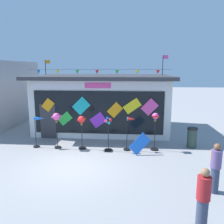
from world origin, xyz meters
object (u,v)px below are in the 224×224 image
wind_spinner_center_left (82,124)px  wind_spinner_right (129,130)px  wind_spinner_far_left (38,126)px  wind_spinner_left (57,120)px  trash_bin (192,137)px  kite_shop_building (103,102)px  wind_spinner_far_right (155,123)px  display_kite_on_ground (140,144)px  person_mid_plaza (203,199)px  wind_spinner_center_right (108,131)px  person_near_camera (215,167)px

wind_spinner_center_left → wind_spinner_right: bearing=-0.8°
wind_spinner_center_left → wind_spinner_far_left: bearing=178.7°
wind_spinner_left → trash_bin: 6.95m
wind_spinner_center_left → wind_spinner_left: bearing=179.2°
kite_shop_building → wind_spinner_far_right: bearing=-52.0°
wind_spinner_center_left → wind_spinner_far_right: 3.63m
kite_shop_building → wind_spinner_left: (-1.88, -3.95, -0.33)m
wind_spinner_center_left → display_kite_on_ground: 3.03m
wind_spinner_far_right → person_mid_plaza: 5.81m
display_kite_on_ground → kite_shop_building: bearing=116.5°
kite_shop_building → wind_spinner_center_left: (-0.62, -3.97, -0.50)m
wind_spinner_far_left → wind_spinner_center_left: 2.24m
wind_spinner_center_right → person_near_camera: size_ratio=1.03×
wind_spinner_left → wind_spinner_center_right: wind_spinner_left is taller
person_mid_plaza → trash_bin: size_ratio=1.64×
kite_shop_building → wind_spinner_left: bearing=-115.5°
person_mid_plaza → display_kite_on_ground: size_ratio=1.72×
wind_spinner_right → person_near_camera: size_ratio=1.00×
wind_spinner_left → wind_spinner_center_right: bearing=-4.8°
kite_shop_building → wind_spinner_far_left: kite_shop_building is taller
kite_shop_building → trash_bin: size_ratio=8.26×
wind_spinner_right → trash_bin: (3.22, 0.70, -0.54)m
wind_spinner_left → wind_spinner_far_right: wind_spinner_far_right is taller
wind_spinner_center_right → person_near_camera: (3.83, -3.53, -0.12)m
display_kite_on_ground → wind_spinner_far_left: bearing=173.2°
person_near_camera → wind_spinner_far_left: bearing=161.4°
wind_spinner_center_right → trash_bin: (4.24, 0.87, -0.49)m
person_near_camera → person_mid_plaza: bearing=-108.5°
trash_bin → kite_shop_building: bearing=146.4°
kite_shop_building → wind_spinner_far_left: (-2.85, -3.91, -0.65)m
wind_spinner_left → wind_spinner_right: bearing=-0.8°
wind_spinner_far_left → wind_spinner_right: bearing=-1.0°
display_kite_on_ground → wind_spinner_right: bearing=133.9°
person_mid_plaza → display_kite_on_ground: 5.27m
wind_spinner_center_left → person_mid_plaza: 7.06m
wind_spinner_center_right → person_mid_plaza: wind_spinner_center_right is taller
person_mid_plaza → display_kite_on_ground: person_mid_plaza is taller
wind_spinner_far_left → display_kite_on_ground: 5.19m
kite_shop_building → person_near_camera: kite_shop_building is taller
wind_spinner_right → wind_spinner_far_right: bearing=6.5°
wind_spinner_center_left → kite_shop_building: bearing=81.2°
wind_spinner_center_left → wind_spinner_far_right: wind_spinner_far_right is taller
wind_spinner_far_left → display_kite_on_ground: bearing=-6.8°
wind_spinner_right → wind_spinner_far_right: (1.26, 0.14, 0.32)m
kite_shop_building → display_kite_on_ground: (2.26, -4.52, -1.28)m
wind_spinner_right → wind_spinner_far_right: wind_spinner_far_right is taller
kite_shop_building → wind_spinner_center_left: 4.04m
person_mid_plaza → trash_bin: (1.38, 6.31, -0.34)m
kite_shop_building → wind_spinner_left: size_ratio=4.66×
wind_spinner_right → person_near_camera: (2.81, -3.70, -0.17)m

